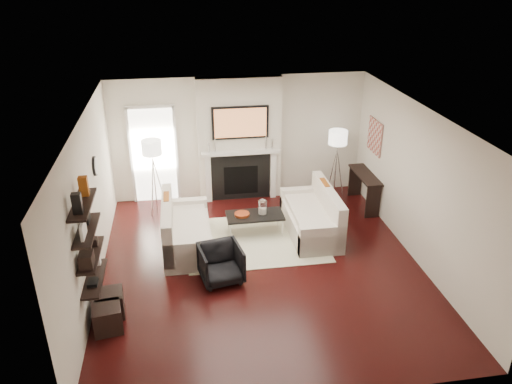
{
  "coord_description": "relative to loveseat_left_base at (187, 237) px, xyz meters",
  "views": [
    {
      "loc": [
        -1.25,
        -7.29,
        4.9
      ],
      "look_at": [
        0.0,
        0.6,
        1.15
      ],
      "focal_mm": 35.0,
      "sensor_mm": 36.0,
      "label": 1
    }
  ],
  "objects": [
    {
      "name": "wall_art",
      "position": [
        3.98,
        1.22,
        1.34
      ],
      "size": [
        0.03,
        0.7,
        0.7
      ],
      "primitive_type": "cube",
      "color": "#A76353",
      "rests_on": "wall_right"
    },
    {
      "name": "rug",
      "position": [
        1.28,
        0.05,
        -0.2
      ],
      "size": [
        2.6,
        2.0,
        0.01
      ],
      "primitive_type": "cube",
      "color": "beige",
      "rests_on": "floor"
    },
    {
      "name": "lamp_left_leg_a",
      "position": [
        -0.49,
        1.56,
        0.39
      ],
      "size": [
        0.25,
        0.02,
        1.23
      ],
      "primitive_type": "cylinder",
      "rotation": [
        0.18,
        0.0,
        4.71
      ],
      "color": "silver",
      "rests_on": "floor"
    },
    {
      "name": "decor_wine_rack",
      "position": [
        -1.37,
        -2.13,
        1.01
      ],
      "size": [
        0.18,
        0.25,
        0.2
      ],
      "primitive_type": "cube",
      "color": "black",
      "rests_on": "shelf_lower"
    },
    {
      "name": "mantel_pilaster_r",
      "position": [
        1.97,
        1.88,
        0.34
      ],
      "size": [
        0.12,
        0.08,
        1.1
      ],
      "primitive_type": "cube",
      "color": "white",
      "rests_on": "floor"
    },
    {
      "name": "shelf_lower",
      "position": [
        -1.37,
        -1.83,
        0.89
      ],
      "size": [
        0.25,
        1.0,
        0.04
      ],
      "primitive_type": "cube",
      "color": "black",
      "rests_on": "wall_left"
    },
    {
      "name": "hallway_panel",
      "position": [
        -0.6,
        2.15,
        0.84
      ],
      "size": [
        0.9,
        0.02,
        2.1
      ],
      "primitive_type": "cube",
      "color": "white",
      "rests_on": "floor"
    },
    {
      "name": "door_trim_top",
      "position": [
        -0.6,
        2.13,
        1.92
      ],
      "size": [
        1.02,
        0.06,
        0.06
      ],
      "primitive_type": "cube",
      "color": "white",
      "rests_on": "wall_back"
    },
    {
      "name": "fireplace_surround",
      "position": [
        1.25,
        1.91,
        0.31
      ],
      "size": [
        1.3,
        0.02,
        1.04
      ],
      "primitive_type": "cube",
      "color": "black",
      "rests_on": "floor"
    },
    {
      "name": "loveseat_left_arm_s",
      "position": [
        0.0,
        0.81,
        0.09
      ],
      "size": [
        0.85,
        0.18,
        0.6
      ],
      "primitive_type": "cube",
      "color": "beige",
      "rests_on": "floor"
    },
    {
      "name": "loveseat_left_back",
      "position": [
        -0.33,
        0.0,
        0.32
      ],
      "size": [
        0.18,
        1.8,
        0.8
      ],
      "primitive_type": "cube",
      "color": "beige",
      "rests_on": "floor"
    },
    {
      "name": "lamp_left_leg_c",
      "position": [
        -0.65,
        1.46,
        0.39
      ],
      "size": [
        0.14,
        0.22,
        1.23
      ],
      "primitive_type": "cylinder",
      "rotation": [
        0.18,
        0.0,
        2.62
      ],
      "color": "silver",
      "rests_on": "floor"
    },
    {
      "name": "armchair",
      "position": [
        0.52,
        -1.14,
        0.14
      ],
      "size": [
        0.78,
        0.74,
        0.69
      ],
      "primitive_type": "imported",
      "rotation": [
        0.0,
        0.0,
        0.18
      ],
      "color": "black",
      "rests_on": "floor"
    },
    {
      "name": "lamp_left_post",
      "position": [
        -0.6,
        1.56,
        0.39
      ],
      "size": [
        0.02,
        0.02,
        1.2
      ],
      "primitive_type": "cylinder",
      "color": "silver",
      "rests_on": "floor"
    },
    {
      "name": "decor_magfile_b",
      "position": [
        -1.37,
        -1.57,
        1.85
      ],
      "size": [
        0.12,
        0.1,
        0.28
      ],
      "primitive_type": "cube",
      "color": "#8F4611",
      "rests_on": "shelf_top"
    },
    {
      "name": "loveseat_right_arm_n",
      "position": [
        2.39,
        -0.65,
        0.09
      ],
      "size": [
        0.85,
        0.18,
        0.6
      ],
      "primitive_type": "cube",
      "color": "beige",
      "rests_on": "floor"
    },
    {
      "name": "coffee_table",
      "position": [
        1.32,
        0.3,
        0.19
      ],
      "size": [
        1.1,
        0.55,
        0.04
      ],
      "primitive_type": "cube",
      "color": "black",
      "rests_on": "floor"
    },
    {
      "name": "tv_screen",
      "position": [
        1.25,
        1.86,
        1.57
      ],
      "size": [
        1.1,
        0.0,
        0.62
      ],
      "primitive_type": "cube",
      "color": "#BF723F",
      "rests_on": "tv_body"
    },
    {
      "name": "hurricane_candle",
      "position": [
        1.47,
        0.3,
        0.29
      ],
      "size": [
        0.1,
        0.1,
        0.14
      ],
      "primitive_type": "cylinder",
      "color": "white",
      "rests_on": "coffee_table"
    },
    {
      "name": "console_leg_s",
      "position": [
        3.82,
        1.69,
        0.14
      ],
      "size": [
        0.3,
        0.04,
        0.71
      ],
      "primitive_type": "cube",
      "color": "black",
      "rests_on": "floor"
    },
    {
      "name": "hurricane_glass",
      "position": [
        1.47,
        0.3,
        0.35
      ],
      "size": [
        0.17,
        0.17,
        0.29
      ],
      "primitive_type": "cylinder",
      "color": "white",
      "rests_on": "coffee_table"
    },
    {
      "name": "clock_rim",
      "position": [
        -1.48,
        0.07,
        1.49
      ],
      "size": [
        0.04,
        0.34,
        0.34
      ],
      "primitive_type": "cylinder",
      "rotation": [
        0.0,
        1.57,
        0.0
      ],
      "color": "black",
      "rests_on": "wall_left"
    },
    {
      "name": "loveseat_right_back",
      "position": [
        2.73,
        0.16,
        0.32
      ],
      "size": [
        0.18,
        1.8,
        0.8
      ],
      "primitive_type": "cube",
      "color": "beige",
      "rests_on": "floor"
    },
    {
      "name": "decor_box_small",
      "position": [
        -1.37,
        -1.59,
        0.97
      ],
      "size": [
        0.15,
        0.12,
        0.12
      ],
      "primitive_type": "cube",
      "color": "black",
      "rests_on": "shelf_lower"
    },
    {
      "name": "decor_box_tall",
      "position": [
        -1.37,
        -1.48,
        0.6
      ],
      "size": [
        0.1,
        0.1,
        0.18
      ],
      "primitive_type": "cube",
      "color": "white",
      "rests_on": "shelf_bottom"
    },
    {
      "name": "chimney_breast",
      "position": [
        1.25,
        2.05,
        1.14
      ],
      "size": [
        1.8,
        0.25,
        2.7
      ],
      "primitive_type": "cube",
      "color": "silver",
      "rests_on": "floor"
    },
    {
      "name": "candlestick_l_short",
      "position": [
        0.57,
        1.87,
        1.06
      ],
      "size": [
        0.04,
        0.04,
        0.24
      ],
      "primitive_type": "cylinder",
      "color": "silver",
      "rests_on": "mantel_shelf"
    },
    {
      "name": "console_top",
      "position": [
        3.82,
        1.14,
        0.52
      ],
      "size": [
        0.35,
        1.2,
        0.04
      ],
      "primitive_type": "cube",
      "color": "black",
      "rests_on": "floor"
    },
    {
      "name": "candlestick_r_short",
      "position": [
        1.93,
        1.87,
        1.06
      ],
      "size": [
        0.04,
        0.04,
        0.24
      ],
      "primitive_type": "cylinder",
      "color": "silver",
      "rests_on": "mantel_shelf"
    },
    {
      "name": "copper_bowl",
      "position": [
        1.07,
        0.3,
        0.24
      ],
      "size": [
        0.29,
        0.29,
        0.05
      ],
      "primitive_type": "cylinder",
      "color": "#A53F1B",
      "rests_on": "coffee_table"
    },
    {
      "name": "loveseat_right_arm_s",
      "position": [
        2.39,
        0.97,
        0.09
      ],
      "size": [
        0.85,
        0.18,
        0.6
      ],
      "primitive_type": "cube",
      "color": "beige",
      "rests_on": "floor"
    },
    {
      "name": "lamp_left_leg_b",
      "position": [
        -0.65,
        1.65,
        0.39
      ],
      "size": [
        0.14,
        0.22,
        1.23
      ],
      "primitive_type": "cylinder",
      "rotation": [
        0.18,
        0.0,
        0.52
      ],
      "color": "silver",
      "rests_on": "floor"
    },
    {
      "name": "coffee_leg_sw",
      "position": [
        0.82,
        0.52,
        -0.02
      ],
      "size": [
        0.02,
        0.02,
        0.38
      ],
      "primitive_type": "cylinder",
      "color": "silver",
      "rests_on": "floor"
    },
    {
      "name": "shelf_upper",
      "position": [
        -1.37,
        -1.83,
        1.29
      ],
      "size": [
        0.25,
        1.0,
        0.04
      ],
      "primitive_type": "cube",
      "color": "black",
      "rests_on": "wall_left"
    },
    {
      "name": "loveseat_left_arm_n",
      "position": [
        0.0,
        -0.81,
        0.09
      ],
      "size": [
        0.85,
        0.18,
        0.6
      ],
      "primitive_type": "cube",
      "color": "beige",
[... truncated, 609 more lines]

